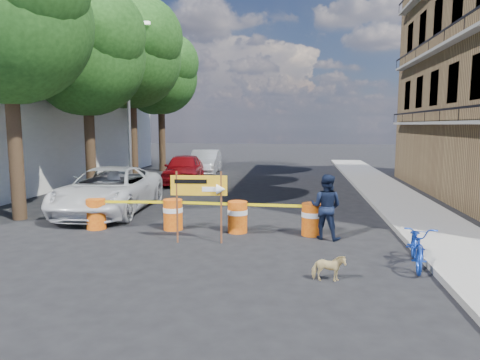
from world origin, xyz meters
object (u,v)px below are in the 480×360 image
(barrel_mid_left, at_px, (173,214))
(dog, at_px, (329,268))
(barrel_mid_right, at_px, (238,216))
(detour_sign, at_px, (206,191))
(sedan_red, at_px, (184,169))
(bicycle, at_px, (418,225))
(sedan_silver, at_px, (205,162))
(suv_white, at_px, (109,190))
(barrel_far_right, at_px, (312,219))
(pedestrian, at_px, (326,207))
(barrel_far_left, at_px, (96,213))

(barrel_mid_left, bearing_deg, dog, -40.92)
(barrel_mid_right, relative_size, detour_sign, 0.48)
(barrel_mid_left, xyz_separation_m, sedan_red, (-2.34, 9.85, 0.30))
(bicycle, distance_m, sedan_silver, 18.72)
(suv_white, relative_size, sedan_silver, 1.23)
(barrel_far_right, height_order, detour_sign, detour_sign)
(barrel_mid_left, height_order, barrel_far_right, same)
(pedestrian, height_order, suv_white, pedestrian)
(dog, height_order, sedan_red, sedan_red)
(barrel_far_right, relative_size, sedan_red, 0.20)
(bicycle, height_order, sedan_red, bicycle)
(sedan_red, xyz_separation_m, sedan_silver, (0.19, 4.39, -0.02))
(detour_sign, bearing_deg, pedestrian, 10.84)
(barrel_far_left, xyz_separation_m, barrel_mid_right, (4.21, 0.15, 0.00))
(barrel_mid_left, distance_m, sedan_silver, 14.41)
(pedestrian, relative_size, sedan_red, 0.39)
(barrel_mid_left, height_order, detour_sign, detour_sign)
(barrel_mid_right, relative_size, bicycle, 0.49)
(barrel_far_left, bearing_deg, barrel_mid_left, 5.58)
(barrel_far_left, height_order, bicycle, bicycle)
(barrel_far_right, bearing_deg, suv_white, 161.85)
(barrel_far_right, relative_size, suv_white, 0.16)
(sedan_red, bearing_deg, sedan_silver, 80.78)
(dog, bearing_deg, detour_sign, 48.10)
(pedestrian, relative_size, dog, 2.73)
(barrel_far_left, height_order, suv_white, suv_white)
(barrel_far_right, xyz_separation_m, dog, (0.22, -3.57, -0.20))
(barrel_far_left, distance_m, barrel_mid_right, 4.22)
(barrel_mid_right, height_order, sedan_red, sedan_red)
(barrel_far_left, relative_size, detour_sign, 0.48)
(barrel_far_right, xyz_separation_m, pedestrian, (0.36, -0.32, 0.41))
(pedestrian, height_order, bicycle, bicycle)
(barrel_mid_left, height_order, sedan_silver, sedan_silver)
(barrel_far_left, xyz_separation_m, dog, (6.53, -3.46, -0.20))
(barrel_mid_right, relative_size, sedan_silver, 0.20)
(barrel_mid_left, height_order, dog, barrel_mid_left)
(barrel_mid_right, height_order, pedestrian, pedestrian)
(barrel_far_left, distance_m, detour_sign, 3.84)
(barrel_far_left, bearing_deg, dog, -27.91)
(barrel_far_left, distance_m, sedan_silver, 14.47)
(barrel_mid_right, height_order, bicycle, bicycle)
(barrel_mid_right, xyz_separation_m, pedestrian, (2.46, -0.36, 0.41))
(suv_white, bearing_deg, barrel_mid_right, -28.24)
(pedestrian, bearing_deg, barrel_mid_right, 11.48)
(barrel_mid_right, distance_m, detour_sign, 1.65)
(barrel_mid_left, relative_size, barrel_mid_right, 1.00)
(barrel_far_right, xyz_separation_m, sedan_red, (-6.37, 9.97, 0.30))
(barrel_mid_left, relative_size, pedestrian, 0.51)
(suv_white, distance_m, sedan_silver, 12.09)
(detour_sign, height_order, suv_white, detour_sign)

